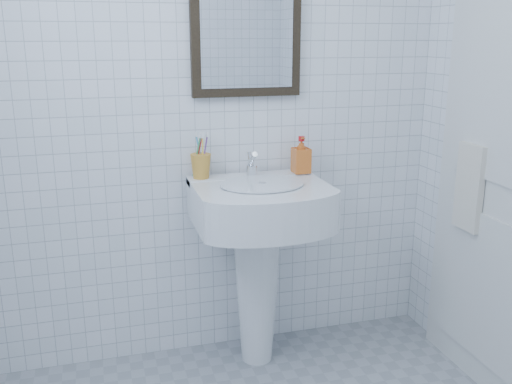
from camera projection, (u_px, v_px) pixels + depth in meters
name	position (u px, v px, depth m)	size (l,w,h in m)	color
wall_back	(209.00, 95.00, 2.56)	(2.20, 0.02, 2.50)	white
washbasin	(258.00, 243.00, 2.58)	(0.58, 0.43, 0.90)	white
faucet	(252.00, 166.00, 2.59)	(0.05, 0.11, 0.12)	silver
toothbrush_cup	(201.00, 166.00, 2.55)	(0.09, 0.09, 0.11)	gold
soap_dispenser	(301.00, 155.00, 2.65)	(0.08, 0.08, 0.17)	#CB4313
wall_mirror	(246.00, 25.00, 2.51)	(0.50, 0.04, 0.62)	black
bathroom_door	(504.00, 165.00, 2.31)	(0.04, 0.80, 2.00)	silver
towel_ring	(478.00, 146.00, 2.43)	(0.18, 0.18, 0.01)	silver
hand_towel	(469.00, 187.00, 2.47)	(0.03, 0.16, 0.38)	beige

